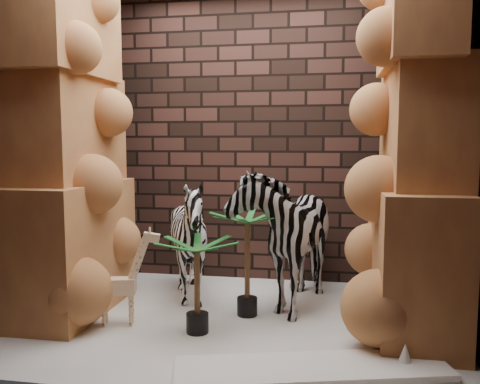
% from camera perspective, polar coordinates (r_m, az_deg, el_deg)
% --- Properties ---
extents(floor, '(3.50, 3.50, 0.00)m').
position_cam_1_polar(floor, '(4.17, -1.22, -14.48)').
color(floor, white).
rests_on(floor, ground).
extents(wall_back, '(3.50, 0.00, 3.50)m').
position_cam_1_polar(wall_back, '(5.14, 1.47, 6.41)').
color(wall_back, black).
rests_on(wall_back, ground).
extents(wall_front, '(3.50, 0.00, 3.50)m').
position_cam_1_polar(wall_front, '(2.70, -6.48, 6.94)').
color(wall_front, black).
rests_on(wall_front, ground).
extents(wall_left, '(0.00, 3.00, 3.00)m').
position_cam_1_polar(wall_left, '(4.59, -23.38, 6.01)').
color(wall_left, black).
rests_on(wall_left, ground).
extents(wall_right, '(0.00, 3.00, 3.00)m').
position_cam_1_polar(wall_right, '(3.96, 24.57, 6.08)').
color(wall_right, black).
rests_on(wall_right, ground).
extents(rock_pillar_left, '(0.68, 1.30, 3.00)m').
position_cam_1_polar(rock_pillar_left, '(4.40, -19.55, 6.18)').
color(rock_pillar_left, '#C28544').
rests_on(rock_pillar_left, floor).
extents(rock_pillar_right, '(0.58, 1.25, 3.00)m').
position_cam_1_polar(rock_pillar_right, '(3.89, 19.84, 6.27)').
color(rock_pillar_right, '#C28544').
rests_on(rock_pillar_right, floor).
extents(zebra_right, '(0.86, 1.33, 1.46)m').
position_cam_1_polar(zebra_right, '(4.45, 5.35, -3.50)').
color(zebra_right, white).
rests_on(zebra_right, floor).
extents(zebra_left, '(1.25, 1.37, 1.01)m').
position_cam_1_polar(zebra_left, '(4.49, -5.77, -6.28)').
color(zebra_left, white).
rests_on(zebra_left, floor).
extents(giraffe_toy, '(0.43, 0.24, 0.80)m').
position_cam_1_polar(giraffe_toy, '(4.05, -13.97, -9.33)').
color(giraffe_toy, beige).
rests_on(giraffe_toy, floor).
extents(palm_front, '(0.36, 0.36, 0.89)m').
position_cam_1_polar(palm_front, '(4.14, 0.84, -8.20)').
color(palm_front, '#114922').
rests_on(palm_front, floor).
extents(palm_back, '(0.36, 0.36, 0.73)m').
position_cam_1_polar(palm_back, '(3.81, -4.97, -10.67)').
color(palm_back, '#114922').
rests_on(palm_back, floor).
extents(surfboard, '(1.77, 0.85, 0.05)m').
position_cam_1_polar(surfboard, '(3.32, 8.31, -19.55)').
color(surfboard, white).
rests_on(surfboard, floor).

